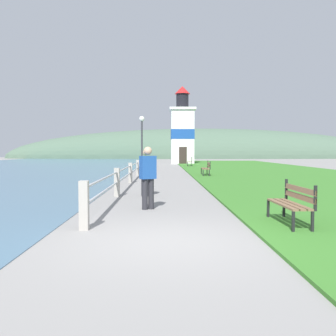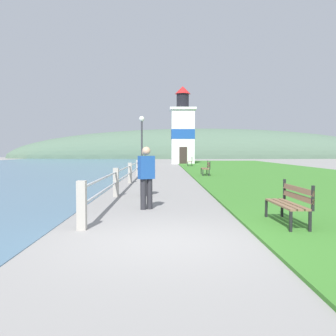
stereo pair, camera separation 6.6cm
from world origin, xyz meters
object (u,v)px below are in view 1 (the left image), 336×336
Objects in this scene: person_strolling at (148,175)px; person_by_railing at (146,171)px; lighthouse at (182,131)px; lamp_post at (142,134)px; park_bench_midway at (207,167)px; park_bench_near at (293,201)px; park_bench_far at (190,161)px.

person_by_railing is (-0.18, 2.94, -0.03)m from person_strolling.
person_by_railing is (-2.93, -31.53, -2.97)m from lighthouse.
lamp_post reaches higher than person_strolling.
lamp_post is at bearing -23.72° from person_strolling.
park_bench_midway is 0.20× the size of lighthouse.
lamp_post is at bearing -101.45° from lighthouse.
park_bench_midway is 0.47× the size of lamp_post.
lamp_post is at bearing -4.94° from person_by_railing.
lighthouse reaches higher than lamp_post.
person_by_railing is at bearing -86.22° from lamp_post.
park_bench_midway is 1.08× the size of person_strolling.
lighthouse is at bearing 78.55° from lamp_post.
person_strolling is 1.04× the size of person_by_railing.
lighthouse is (-0.39, 36.79, 3.32)m from park_bench_near.
person_by_railing reaches higher than park_bench_far.
person_strolling is (-3.15, -13.15, 0.38)m from park_bench_midway.
lamp_post reaches higher than person_by_railing.
park_bench_near is 36.95m from lighthouse.
park_bench_midway is 10.75m from person_by_railing.
person_strolling is (-3.15, -26.90, 0.39)m from park_bench_far.
lighthouse is at bearing -90.62° from park_bench_near.
park_bench_near is 3.93m from person_strolling.
lamp_post reaches higher than park_bench_near.
park_bench_midway is 13.53m from person_strolling.
park_bench_near is at bearing 92.41° from park_bench_midway.
park_bench_near is at bearing -77.03° from lamp_post.
person_by_railing is 13.01m from lamp_post.
park_bench_near is 0.88× the size of park_bench_midway.
lighthouse is at bearing -86.49° from park_bench_midway.
park_bench_near is 15.48m from park_bench_midway.
park_bench_midway is 13.75m from park_bench_far.
park_bench_midway is at bearing 94.15° from park_bench_far.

